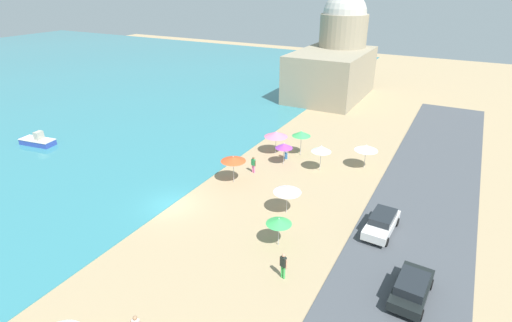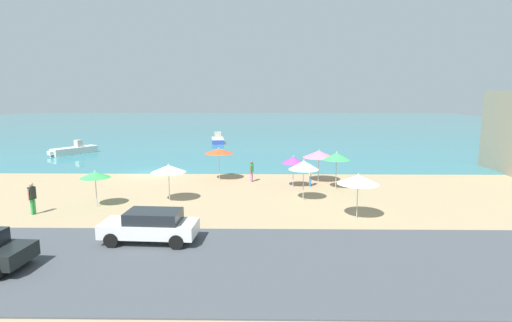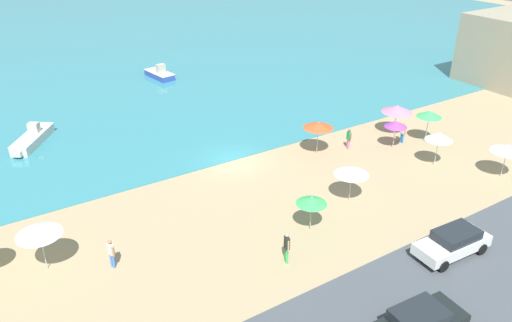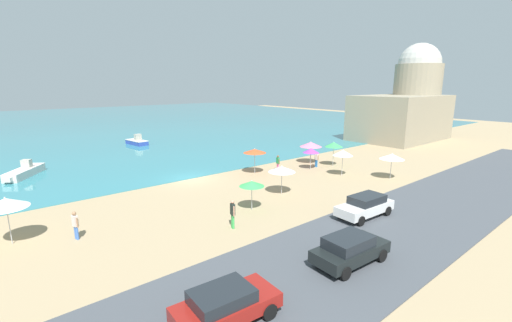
{
  "view_description": "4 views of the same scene",
  "coord_description": "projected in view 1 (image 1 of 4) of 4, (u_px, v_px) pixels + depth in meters",
  "views": [
    {
      "loc": [
        -21.31,
        -19.27,
        16.81
      ],
      "look_at": [
        6.99,
        -4.04,
        2.01
      ],
      "focal_mm": 28.0,
      "sensor_mm": 36.0,
      "label": 1
    },
    {
      "loc": [
        9.22,
        -32.85,
        6.62
      ],
      "look_at": [
        8.69,
        1.38,
        0.88
      ],
      "focal_mm": 28.0,
      "sensor_mm": 36.0,
      "label": 2
    },
    {
      "loc": [
        -16.04,
        -28.25,
        16.59
      ],
      "look_at": [
        -0.27,
        -3.52,
        1.56
      ],
      "focal_mm": 35.0,
      "sensor_mm": 36.0,
      "label": 3
    },
    {
      "loc": [
        -15.04,
        -27.54,
        8.69
      ],
      "look_at": [
        5.89,
        -2.54,
        1.31
      ],
      "focal_mm": 24.0,
      "sensor_mm": 36.0,
      "label": 4
    }
  ],
  "objects": [
    {
      "name": "ground_plane",
      "position": [
        172.0,
        205.0,
        32.37
      ],
      "size": [
        160.0,
        160.0,
        0.0
      ],
      "primitive_type": "plane",
      "color": "tan"
    },
    {
      "name": "coastal_road",
      "position": [
        401.0,
        277.0,
        24.61
      ],
      "size": [
        80.0,
        8.0,
        0.06
      ],
      "primitive_type": "cube",
      "color": "#454950",
      "rests_on": "ground_plane"
    },
    {
      "name": "beach_umbrella_0",
      "position": [
        366.0,
        148.0,
        37.8
      ],
      "size": [
        2.22,
        2.22,
        2.46
      ],
      "color": "#B2B2B7",
      "rests_on": "ground_plane"
    },
    {
      "name": "beach_umbrella_1",
      "position": [
        301.0,
        134.0,
        40.64
      ],
      "size": [
        1.9,
        1.9,
        2.67
      ],
      "color": "#B2B2B7",
      "rests_on": "ground_plane"
    },
    {
      "name": "beach_umbrella_2",
      "position": [
        279.0,
        221.0,
        26.78
      ],
      "size": [
        1.76,
        1.76,
        2.18
      ],
      "color": "#B2B2B7",
      "rests_on": "ground_plane"
    },
    {
      "name": "beach_umbrella_4",
      "position": [
        321.0,
        149.0,
        37.27
      ],
      "size": [
        1.9,
        1.9,
        2.61
      ],
      "color": "#B2B2B7",
      "rests_on": "ground_plane"
    },
    {
      "name": "beach_umbrella_5",
      "position": [
        233.0,
        159.0,
        35.1
      ],
      "size": [
        2.24,
        2.24,
        2.55
      ],
      "color": "#B2B2B7",
      "rests_on": "ground_plane"
    },
    {
      "name": "beach_umbrella_6",
      "position": [
        284.0,
        146.0,
        38.67
      ],
      "size": [
        1.71,
        1.71,
        2.29
      ],
      "color": "#B2B2B7",
      "rests_on": "ground_plane"
    },
    {
      "name": "beach_umbrella_7",
      "position": [
        276.0,
        134.0,
        41.07
      ],
      "size": [
        2.44,
        2.44,
        2.47
      ],
      "color": "#B2B2B7",
      "rests_on": "ground_plane"
    },
    {
      "name": "beach_umbrella_9",
      "position": [
        287.0,
        189.0,
        30.51
      ],
      "size": [
        2.17,
        2.17,
        2.37
      ],
      "color": "#B2B2B7",
      "rests_on": "ground_plane"
    },
    {
      "name": "bather_1",
      "position": [
        283.0,
        264.0,
        24.14
      ],
      "size": [
        0.31,
        0.55,
        1.82
      ],
      "color": "green",
      "rests_on": "ground_plane"
    },
    {
      "name": "bather_2",
      "position": [
        286.0,
        151.0,
        40.27
      ],
      "size": [
        0.25,
        0.57,
        1.63
      ],
      "color": "#2973BD",
      "rests_on": "ground_plane"
    },
    {
      "name": "bather_3",
      "position": [
        253.0,
        164.0,
        37.45
      ],
      "size": [
        0.3,
        0.56,
        1.61
      ],
      "color": "pink",
      "rests_on": "ground_plane"
    },
    {
      "name": "parked_car_1",
      "position": [
        382.0,
        223.0,
        28.62
      ],
      "size": [
        4.32,
        2.0,
        1.43
      ],
      "color": "silver",
      "rests_on": "coastal_road"
    },
    {
      "name": "parked_car_3",
      "position": [
        412.0,
        288.0,
        22.6
      ],
      "size": [
        4.16,
        2.1,
        1.45
      ],
      "color": "black",
      "rests_on": "coastal_road"
    },
    {
      "name": "skiff_offshore",
      "position": [
        37.0,
        141.0,
        43.84
      ],
      "size": [
        2.12,
        4.43,
        1.57
      ],
      "color": "#3048A6",
      "rests_on": "sea"
    },
    {
      "name": "harbor_fortress",
      "position": [
        336.0,
        59.0,
        61.34
      ],
      "size": [
        16.08,
        9.88,
        15.06
      ],
      "color": "gray",
      "rests_on": "ground_plane"
    }
  ]
}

